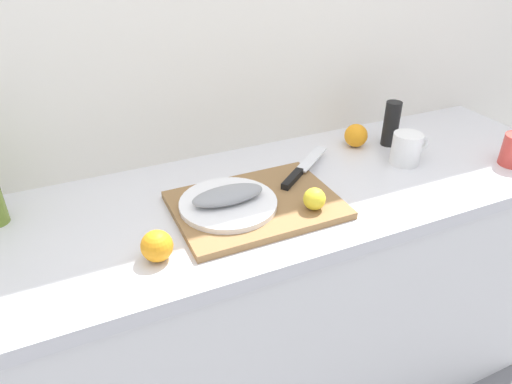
{
  "coord_description": "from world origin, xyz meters",
  "views": [
    {
      "loc": [
        -0.51,
        -1.0,
        1.57
      ],
      "look_at": [
        -0.08,
        -0.06,
        0.95
      ],
      "focal_mm": 32.5,
      "sensor_mm": 36.0,
      "label": 1
    }
  ],
  "objects_px": {
    "fish_fillet": "(228,195)",
    "lemon_0": "(314,199)",
    "chef_knife": "(300,171)",
    "coffee_mug_1": "(407,148)",
    "pepper_mill": "(391,124)",
    "cutting_board": "(256,205)",
    "orange_0": "(157,246)",
    "white_plate": "(228,203)"
  },
  "relations": [
    {
      "from": "white_plate",
      "to": "orange_0",
      "type": "height_order",
      "value": "orange_0"
    },
    {
      "from": "fish_fillet",
      "to": "lemon_0",
      "type": "distance_m",
      "value": 0.22
    },
    {
      "from": "chef_knife",
      "to": "lemon_0",
      "type": "height_order",
      "value": "lemon_0"
    },
    {
      "from": "fish_fillet",
      "to": "coffee_mug_1",
      "type": "distance_m",
      "value": 0.61
    },
    {
      "from": "lemon_0",
      "to": "pepper_mill",
      "type": "relative_size",
      "value": 0.39
    },
    {
      "from": "chef_knife",
      "to": "orange_0",
      "type": "distance_m",
      "value": 0.5
    },
    {
      "from": "cutting_board",
      "to": "orange_0",
      "type": "xyz_separation_m",
      "value": [
        -0.29,
        -0.1,
        0.03
      ]
    },
    {
      "from": "cutting_board",
      "to": "pepper_mill",
      "type": "relative_size",
      "value": 2.86
    },
    {
      "from": "coffee_mug_1",
      "to": "pepper_mill",
      "type": "height_order",
      "value": "pepper_mill"
    },
    {
      "from": "fish_fillet",
      "to": "coffee_mug_1",
      "type": "height_order",
      "value": "coffee_mug_1"
    },
    {
      "from": "lemon_0",
      "to": "coffee_mug_1",
      "type": "relative_size",
      "value": 0.45
    },
    {
      "from": "chef_knife",
      "to": "pepper_mill",
      "type": "bearing_deg",
      "value": -25.23
    },
    {
      "from": "chef_knife",
      "to": "coffee_mug_1",
      "type": "xyz_separation_m",
      "value": [
        0.35,
        -0.04,
        0.02
      ]
    },
    {
      "from": "cutting_board",
      "to": "orange_0",
      "type": "distance_m",
      "value": 0.31
    },
    {
      "from": "chef_knife",
      "to": "lemon_0",
      "type": "distance_m",
      "value": 0.19
    },
    {
      "from": "cutting_board",
      "to": "fish_fillet",
      "type": "height_order",
      "value": "fish_fillet"
    },
    {
      "from": "lemon_0",
      "to": "coffee_mug_1",
      "type": "bearing_deg",
      "value": 18.33
    },
    {
      "from": "pepper_mill",
      "to": "white_plate",
      "type": "bearing_deg",
      "value": -165.72
    },
    {
      "from": "white_plate",
      "to": "orange_0",
      "type": "bearing_deg",
      "value": -152.51
    },
    {
      "from": "fish_fillet",
      "to": "chef_knife",
      "type": "relative_size",
      "value": 0.78
    },
    {
      "from": "chef_knife",
      "to": "pepper_mill",
      "type": "height_order",
      "value": "pepper_mill"
    },
    {
      "from": "fish_fillet",
      "to": "orange_0",
      "type": "bearing_deg",
      "value": -152.51
    },
    {
      "from": "orange_0",
      "to": "pepper_mill",
      "type": "relative_size",
      "value": 0.49
    },
    {
      "from": "lemon_0",
      "to": "orange_0",
      "type": "xyz_separation_m",
      "value": [
        -0.41,
        -0.01,
        -0.01
      ]
    },
    {
      "from": "white_plate",
      "to": "fish_fillet",
      "type": "relative_size",
      "value": 1.33
    },
    {
      "from": "chef_knife",
      "to": "pepper_mill",
      "type": "xyz_separation_m",
      "value": [
        0.39,
        0.09,
        0.05
      ]
    },
    {
      "from": "orange_0",
      "to": "cutting_board",
      "type": "bearing_deg",
      "value": 19.17
    },
    {
      "from": "fish_fillet",
      "to": "lemon_0",
      "type": "bearing_deg",
      "value": -27.67
    },
    {
      "from": "chef_knife",
      "to": "coffee_mug_1",
      "type": "distance_m",
      "value": 0.36
    },
    {
      "from": "lemon_0",
      "to": "pepper_mill",
      "type": "height_order",
      "value": "pepper_mill"
    },
    {
      "from": "cutting_board",
      "to": "coffee_mug_1",
      "type": "xyz_separation_m",
      "value": [
        0.53,
        0.05,
        0.04
      ]
    },
    {
      "from": "cutting_board",
      "to": "chef_knife",
      "type": "distance_m",
      "value": 0.2
    },
    {
      "from": "cutting_board",
      "to": "fish_fillet",
      "type": "xyz_separation_m",
      "value": [
        -0.07,
        0.01,
        0.04
      ]
    },
    {
      "from": "cutting_board",
      "to": "fish_fillet",
      "type": "bearing_deg",
      "value": 171.28
    },
    {
      "from": "orange_0",
      "to": "coffee_mug_1",
      "type": "bearing_deg",
      "value": 10.03
    },
    {
      "from": "white_plate",
      "to": "pepper_mill",
      "type": "bearing_deg",
      "value": 14.28
    },
    {
      "from": "orange_0",
      "to": "white_plate",
      "type": "bearing_deg",
      "value": 27.49
    },
    {
      "from": "cutting_board",
      "to": "coffee_mug_1",
      "type": "relative_size",
      "value": 3.3
    },
    {
      "from": "coffee_mug_1",
      "to": "cutting_board",
      "type": "bearing_deg",
      "value": -175.16
    },
    {
      "from": "lemon_0",
      "to": "coffee_mug_1",
      "type": "xyz_separation_m",
      "value": [
        0.41,
        0.14,
        0.0
      ]
    },
    {
      "from": "white_plate",
      "to": "fish_fillet",
      "type": "bearing_deg",
      "value": 90.0
    },
    {
      "from": "coffee_mug_1",
      "to": "pepper_mill",
      "type": "bearing_deg",
      "value": 73.08
    }
  ]
}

